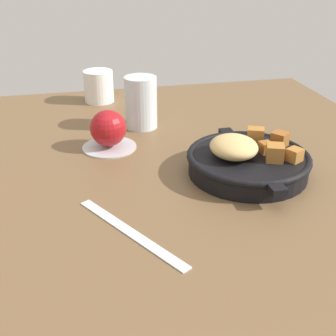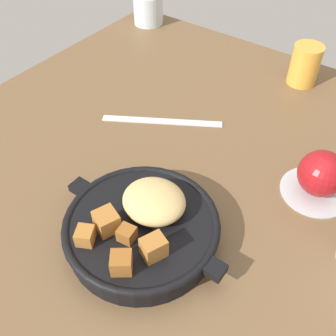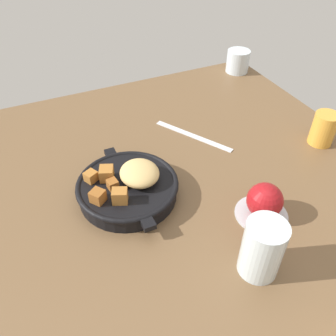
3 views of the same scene
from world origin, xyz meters
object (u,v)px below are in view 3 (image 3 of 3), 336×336
object	(u,v)px
cast_iron_skillet	(128,186)
red_apple	(265,201)
water_glass_tall	(262,249)
water_glass_short	(238,61)
butter_knife	(193,136)
juice_glass_amber	(324,129)

from	to	relation	value
cast_iron_skillet	red_apple	xyz separation A→B (cm)	(16.46, 22.48, 1.53)
water_glass_tall	water_glass_short	bearing A→B (deg)	149.51
butter_knife	juice_glass_amber	size ratio (longest dim) A/B	2.73
juice_glass_amber	water_glass_short	bearing A→B (deg)	175.62
red_apple	juice_glass_amber	bearing A→B (deg)	116.57
butter_knife	water_glass_short	xyz separation A→B (cm)	(-27.73, 31.48, 3.47)
red_apple	juice_glass_amber	world-z (taller)	juice_glass_amber
cast_iron_skillet	water_glass_short	bearing A→B (deg)	127.29
butter_knife	water_glass_tall	size ratio (longest dim) A/B	2.02
butter_knife	juice_glass_amber	world-z (taller)	juice_glass_amber
cast_iron_skillet	water_glass_short	size ratio (longest dim) A/B	3.38
red_apple	butter_knife	world-z (taller)	red_apple
water_glass_short	juice_glass_amber	world-z (taller)	juice_glass_amber
water_glass_tall	butter_knife	bearing A→B (deg)	168.22
cast_iron_skillet	butter_knife	distance (cm)	26.46
water_glass_tall	water_glass_short	distance (cm)	78.46
cast_iron_skillet	water_glass_tall	size ratio (longest dim) A/B	2.30
butter_knife	water_glass_tall	bearing A→B (deg)	-42.57
water_glass_short	juice_glass_amber	bearing A→B (deg)	-4.38
water_glass_short	juice_glass_amber	distance (cm)	43.65
juice_glass_amber	water_glass_tall	bearing A→B (deg)	-56.57
juice_glass_amber	butter_knife	bearing A→B (deg)	-119.30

